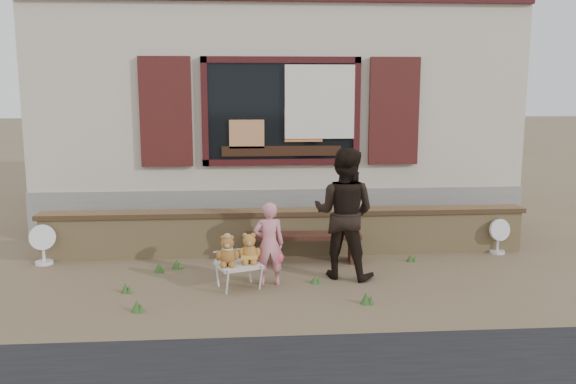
{
  "coord_description": "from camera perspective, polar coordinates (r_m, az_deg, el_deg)",
  "views": [
    {
      "loc": [
        -0.64,
        -7.69,
        2.46
      ],
      "look_at": [
        0.0,
        0.6,
        1.0
      ],
      "focal_mm": 38.0,
      "sensor_mm": 36.0,
      "label": 1
    }
  ],
  "objects": [
    {
      "name": "ground",
      "position": [
        8.09,
        0.33,
        -7.73
      ],
      "size": [
        80.0,
        80.0,
        0.0
      ],
      "primitive_type": "plane",
      "color": "brown",
      "rests_on": "ground"
    },
    {
      "name": "teddy_bear_left",
      "position": [
        7.42,
        -5.69,
        -5.4
      ],
      "size": [
        0.34,
        0.32,
        0.38
      ],
      "primitive_type": null,
      "rotation": [
        0.0,
        0.0,
        0.34
      ],
      "color": "brown",
      "rests_on": "folding_chair"
    },
    {
      "name": "child",
      "position": [
        7.57,
        -1.79,
        -4.87
      ],
      "size": [
        0.4,
        0.28,
        1.05
      ],
      "primitive_type": "imported",
      "rotation": [
        0.0,
        0.0,
        3.21
      ],
      "color": "pink",
      "rests_on": "ground"
    },
    {
      "name": "folding_chair",
      "position": [
        7.53,
        -4.64,
        -6.9
      ],
      "size": [
        0.62,
        0.59,
        0.31
      ],
      "rotation": [
        0.0,
        0.0,
        0.34
      ],
      "color": "beige",
      "rests_on": "ground"
    },
    {
      "name": "fan_right",
      "position": [
        9.54,
        19.05,
        -3.91
      ],
      "size": [
        0.34,
        0.22,
        0.53
      ],
      "rotation": [
        0.0,
        0.0,
        0.2
      ],
      "color": "silver",
      "rests_on": "ground"
    },
    {
      "name": "fan_left",
      "position": [
        9.13,
        -21.95,
        -4.56
      ],
      "size": [
        0.37,
        0.24,
        0.57
      ],
      "rotation": [
        0.0,
        0.0,
        0.28
      ],
      "color": "white",
      "rests_on": "ground"
    },
    {
      "name": "grass_tufts",
      "position": [
        7.72,
        -5.12,
        -8.17
      ],
      "size": [
        3.89,
        1.8,
        0.14
      ],
      "color": "#325722",
      "rests_on": "ground"
    },
    {
      "name": "teddy_bear_right",
      "position": [
        7.51,
        -3.65,
        -5.18
      ],
      "size": [
        0.34,
        0.32,
        0.38
      ],
      "primitive_type": null,
      "rotation": [
        0.0,
        0.0,
        0.34
      ],
      "color": "olive",
      "rests_on": "folding_chair"
    },
    {
      "name": "shopfront",
      "position": [
        12.2,
        -1.41,
        7.79
      ],
      "size": [
        8.04,
        5.13,
        4.0
      ],
      "color": "#B3AA91",
      "rests_on": "ground"
    },
    {
      "name": "bench",
      "position": [
        8.56,
        1.39,
        -4.64
      ],
      "size": [
        1.63,
        0.42,
        0.41
      ],
      "rotation": [
        0.0,
        0.0,
        -0.05
      ],
      "color": "#361B13",
      "rests_on": "ground"
    },
    {
      "name": "brick_wall",
      "position": [
        8.96,
        -0.2,
        -3.71
      ],
      "size": [
        7.1,
        0.36,
        0.67
      ],
      "color": "tan",
      "rests_on": "ground"
    },
    {
      "name": "adult",
      "position": [
        7.84,
        5.27,
        -1.99
      ],
      "size": [
        1.01,
        0.93,
        1.68
      ],
      "primitive_type": "imported",
      "rotation": [
        0.0,
        0.0,
        2.7
      ],
      "color": "black",
      "rests_on": "ground"
    }
  ]
}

